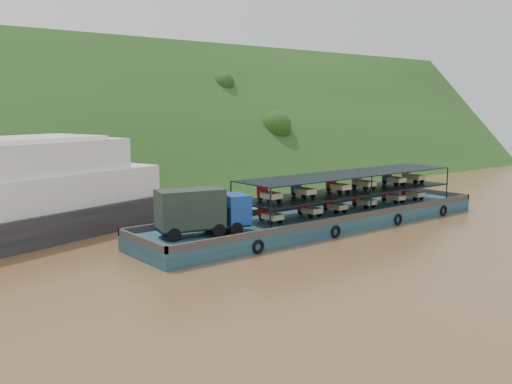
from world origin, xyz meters
TOP-DOWN VIEW (x-y plane):
  - ground at (0.00, 0.00)m, footprint 160.00×160.00m
  - hillside at (0.00, 36.00)m, footprint 140.00×39.60m
  - cargo_barge at (1.52, -0.49)m, footprint 35.00×7.18m

SIDE VIEW (x-z plane):
  - ground at x=0.00m, z-range 0.00..0.00m
  - hillside at x=0.00m, z-range -19.80..19.80m
  - cargo_barge at x=1.52m, z-range -1.17..3.48m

